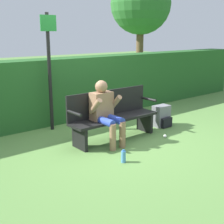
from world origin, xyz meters
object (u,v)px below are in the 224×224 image
Objects in this scene: backpack at (162,117)px; signpost at (49,65)px; park_bench at (112,115)px; person_seated at (105,110)px; tree at (141,4)px; water_bottle at (123,156)px.

backpack is 0.19× the size of signpost.
backpack is at bearing -2.09° from park_bench.
person_seated is 6.31m from tree.
water_bottle is 0.09× the size of signpost.
backpack is 5.43m from tree.
signpost is at bearing 103.78° from person_seated.
park_bench is 0.34m from person_seated.
person_seated is 1.62m from backpack.
tree is at bearing 41.05° from park_bench.
tree reaches higher than person_seated.
water_bottle is at bearing -120.63° from park_bench.
park_bench is 0.78× the size of signpost.
park_bench is 6.10m from tree.
park_bench is 1.59m from signpost.
park_bench is 1.32m from backpack.
signpost reaches higher than park_bench.
backpack is at bearing -33.39° from signpost.
water_bottle is at bearing -135.93° from tree.
person_seated is at bearing -153.76° from park_bench.
person_seated reaches higher than water_bottle.
park_bench is at bearing 26.24° from person_seated.
water_bottle is 0.05× the size of tree.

